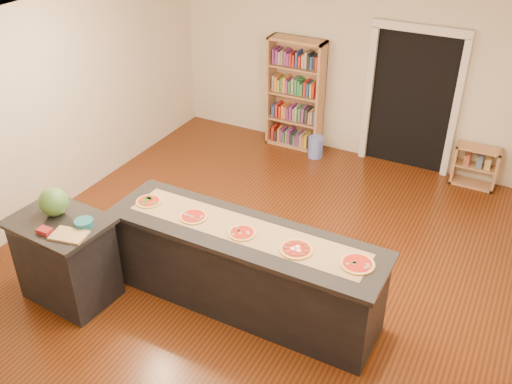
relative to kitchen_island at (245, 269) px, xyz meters
The scene contains 17 objects.
room 1.07m from the kitchen_island, 114.90° to the left, with size 6.00×7.00×2.80m.
doorway 4.09m from the kitchen_island, 80.52° to the left, with size 1.40×0.09×2.21m.
kitchen_island is the anchor object (origin of this frame).
side_counter 1.94m from the kitchen_island, 157.20° to the right, with size 1.02×0.75×1.01m.
bookshelf 3.99m from the kitchen_island, 106.68° to the left, with size 0.90×0.32×1.80m, color tan.
low_shelf 4.21m from the kitchen_island, 65.36° to the left, with size 0.62×0.27×0.62m, color tan.
waste_bin 3.65m from the kitchen_island, 100.37° to the left, with size 0.24×0.24×0.35m, color #697EEA.
kraft_paper 0.49m from the kitchen_island, 89.44° to the left, with size 2.59×0.47×0.00m, color #95774D.
watermelon 2.11m from the kitchen_island, 160.42° to the right, with size 0.31×0.31×0.31m, color #144214.
cutting_board 1.82m from the kitchen_island, 148.66° to the right, with size 0.35×0.23×0.02m, color tan.
package_red 2.07m from the kitchen_island, 150.70° to the right, with size 0.14×0.10×0.05m, color maroon.
package_teal 1.72m from the kitchen_island, 154.43° to the right, with size 0.19×0.19×0.07m, color #195966.
pizza_a 1.29m from the kitchen_island, behind, with size 0.28×0.28×0.02m.
pizza_b 0.78m from the kitchen_island, behind, with size 0.28×0.28×0.02m.
pizza_c 0.50m from the kitchen_island, 90.56° to the right, with size 0.28×0.28×0.02m.
pizza_d 0.78m from the kitchen_island, ahead, with size 0.34×0.34×0.02m.
pizza_e 1.29m from the kitchen_island, ahead, with size 0.31×0.31×0.02m.
Camera 1 is at (2.52, -4.62, 4.34)m, focal length 40.00 mm.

